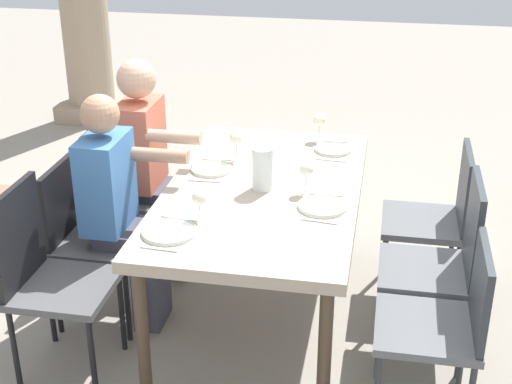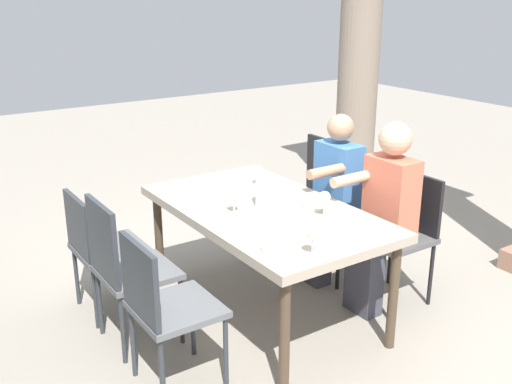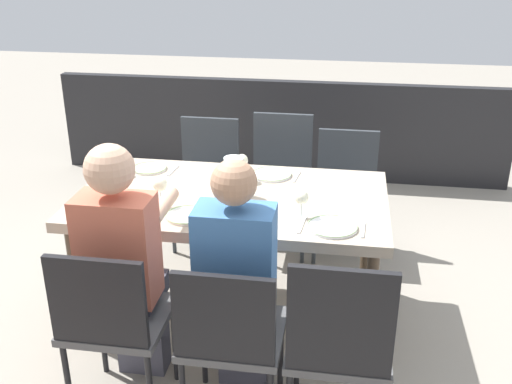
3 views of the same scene
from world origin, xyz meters
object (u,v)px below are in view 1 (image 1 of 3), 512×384
at_px(chair_east_north, 122,186).
at_px(water_pitcher, 262,171).
at_px(chair_west_south, 446,320).
at_px(wine_glass_3, 319,121).
at_px(dining_table, 263,199).
at_px(chair_west_north, 46,271).
at_px(chair_mid_north, 87,230).
at_px(wine_glass_0, 200,199).
at_px(plate_3, 333,149).
at_px(wine_glass_2, 236,139).
at_px(chair_mid_south, 444,258).
at_px(plate_0, 169,232).
at_px(plate_1, 322,206).
at_px(plate_2, 212,169).
at_px(chair_east_south, 438,214).
at_px(wine_glass_1, 306,170).
at_px(diner_woman_green, 153,163).
at_px(diner_man_white, 121,207).

xyz_separation_m(chair_east_north, water_pitcher, (-0.37, -0.90, 0.32)).
distance_m(chair_west_south, wine_glass_3, 1.58).
xyz_separation_m(dining_table, chair_west_north, (-0.63, 0.91, -0.16)).
bearing_deg(chair_mid_north, wine_glass_0, -109.23).
bearing_deg(wine_glass_0, plate_3, -28.26).
bearing_deg(plate_3, wine_glass_2, 114.70).
distance_m(chair_mid_south, plate_0, 1.32).
bearing_deg(wine_glass_0, wine_glass_2, -1.04).
relative_size(wine_glass_0, plate_1, 0.61).
height_order(chair_west_south, plate_1, chair_west_south).
bearing_deg(wine_glass_3, plate_1, -172.69).
distance_m(chair_east_north, plate_0, 1.12).
distance_m(chair_west_north, plate_1, 1.33).
distance_m(chair_west_north, plate_0, 0.63).
bearing_deg(chair_mid_south, wine_glass_2, 65.73).
height_order(chair_west_north, plate_2, chair_west_north).
distance_m(dining_table, plate_3, 0.65).
xyz_separation_m(plate_1, water_pitcher, (0.17, 0.32, 0.09)).
xyz_separation_m(chair_west_south, chair_east_north, (0.99, 1.80, 0.04)).
distance_m(plate_1, wine_glass_3, 0.93).
xyz_separation_m(chair_west_south, plate_2, (0.80, 1.21, 0.27)).
xyz_separation_m(chair_east_south, wine_glass_1, (-0.38, 0.68, 0.36)).
distance_m(chair_east_north, wine_glass_3, 1.22).
bearing_deg(wine_glass_0, diner_woman_green, 32.21).
relative_size(chair_mid_north, wine_glass_3, 5.46).
bearing_deg(chair_west_south, plate_1, 52.46).
bearing_deg(wine_glass_1, wine_glass_3, 1.30).
distance_m(plate_2, plate_3, 0.73).
height_order(chair_west_south, diner_woman_green, diner_woman_green).
height_order(chair_east_south, water_pitcher, water_pitcher).
bearing_deg(chair_west_north, wine_glass_3, -39.28).
height_order(chair_west_north, chair_mid_north, chair_west_north).
height_order(dining_table, plate_3, plate_3).
relative_size(chair_west_north, chair_west_south, 1.11).
distance_m(chair_mid_north, water_pitcher, 0.98).
relative_size(chair_west_south, plate_0, 3.42).
distance_m(chair_mid_south, plate_3, 0.98).
bearing_deg(diner_man_white, plate_0, -136.58).
distance_m(dining_table, chair_east_north, 0.99).
xyz_separation_m(diner_man_white, wine_glass_1, (0.14, -0.92, 0.21)).
bearing_deg(dining_table, diner_woman_green, 63.01).
bearing_deg(chair_west_north, chair_east_south, -61.43).
relative_size(chair_west_south, wine_glass_1, 5.28).
xyz_separation_m(chair_mid_north, diner_woman_green, (0.52, -0.20, 0.18)).
bearing_deg(chair_mid_south, wine_glass_1, 77.95).
xyz_separation_m(plate_3, wine_glass_3, (0.16, 0.10, 0.11)).
relative_size(plate_1, wine_glass_2, 1.43).
bearing_deg(chair_mid_south, chair_west_south, 178.95).
distance_m(diner_man_white, wine_glass_3, 1.29).
bearing_deg(plate_0, diner_man_white, 43.42).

